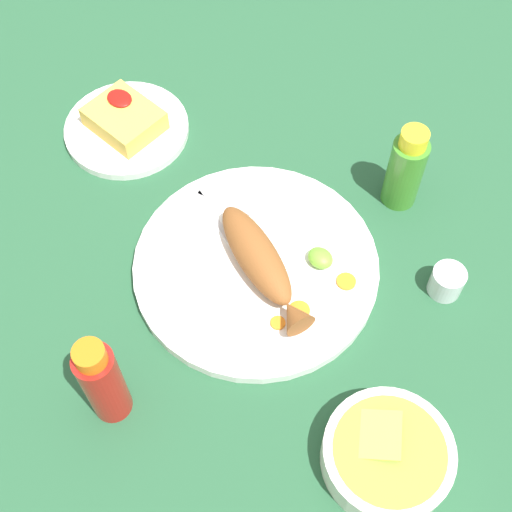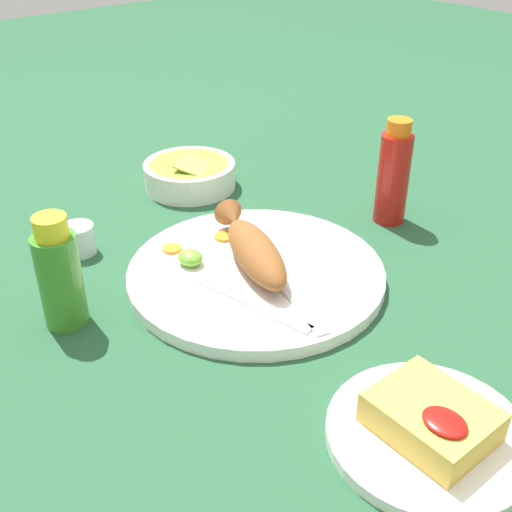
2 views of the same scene
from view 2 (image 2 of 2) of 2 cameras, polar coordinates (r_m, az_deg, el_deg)
ground_plane at (r=0.91m, az=0.00°, el=-2.06°), size 4.00×4.00×0.00m
main_plate at (r=0.90m, az=0.00°, el=-1.58°), size 0.36×0.36×0.02m
fried_fish at (r=0.89m, az=-0.31°, el=0.72°), size 0.23×0.12×0.05m
fork_near at (r=0.83m, az=3.34°, el=-3.90°), size 0.18×0.06×0.00m
fork_far at (r=0.82m, az=0.22°, el=-4.58°), size 0.18×0.06×0.00m
carrot_slice_near at (r=0.98m, az=-0.90°, el=2.17°), size 0.02×0.02×0.00m
carrot_slice_mid at (r=0.97m, az=-2.86°, el=1.75°), size 0.03×0.03×0.00m
carrot_slice_far at (r=0.95m, az=-7.49°, el=0.66°), size 0.03×0.03×0.00m
lime_wedge_main at (r=0.90m, az=-5.87°, el=-0.13°), size 0.04×0.03×0.02m
hot_sauce_bottle_red at (r=1.04m, az=12.31°, el=7.00°), size 0.05×0.05×0.17m
hot_sauce_bottle_green at (r=0.82m, az=-17.07°, el=-1.63°), size 0.05×0.05×0.15m
salt_cup at (r=0.99m, az=-15.46°, el=1.30°), size 0.05×0.05×0.05m
side_plate_fries at (r=0.69m, az=15.02°, el=-15.13°), size 0.21×0.21×0.01m
fries_pile at (r=0.68m, az=15.35°, el=-13.67°), size 0.11×0.09×0.04m
guacamole_bowl at (r=1.17m, az=-5.91°, el=7.30°), size 0.16×0.16×0.06m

